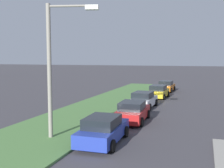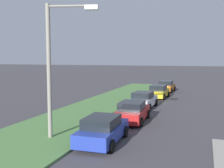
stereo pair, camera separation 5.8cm
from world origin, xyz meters
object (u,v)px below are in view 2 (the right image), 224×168
parked_car_blue (103,130)px  parked_car_white (143,100)px  parked_car_orange (166,86)px  parked_car_red (132,112)px  streetlight (55,61)px  parked_car_yellow (158,92)px

parked_car_blue → parked_car_white: (10.89, 0.21, 0.00)m
parked_car_blue → parked_car_white: same height
parked_car_blue → parked_car_orange: size_ratio=1.00×
parked_car_red → streetlight: (-5.52, 2.95, 3.67)m
parked_car_blue → streetlight: bearing=93.0°
parked_car_yellow → streetlight: bearing=173.3°
parked_car_white → streetlight: streetlight is taller
parked_car_blue → streetlight: (-0.23, 2.70, 3.67)m
parked_car_yellow → parked_car_orange: 6.25m
parked_car_red → parked_car_white: same height
parked_car_red → parked_car_blue: bearing=175.3°
parked_car_white → parked_car_yellow: same height
parked_car_orange → streetlight: bearing=175.7°
parked_car_blue → parked_car_yellow: (17.51, -0.11, 0.00)m
streetlight → parked_car_yellow: bearing=-9.0°
parked_car_yellow → parked_car_orange: size_ratio=1.00×
parked_car_orange → parked_car_red: bearing=-177.2°
parked_car_yellow → parked_car_white: bearing=179.6°
streetlight → parked_car_blue: bearing=-85.1°
parked_car_red → streetlight: bearing=149.9°
parked_car_red → parked_car_orange: 18.47m
parked_car_red → parked_car_white: size_ratio=1.00×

